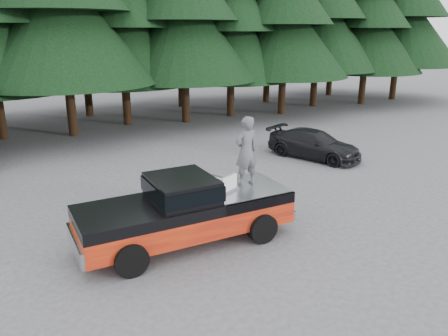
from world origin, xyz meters
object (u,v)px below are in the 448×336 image
pickup_truck (186,220)px  man_on_bed (246,151)px  air_compressor (222,183)px  parked_car (314,144)px

pickup_truck → man_on_bed: bearing=3.6°
pickup_truck → air_compressor: (1.12, 0.01, 0.89)m
parked_car → air_compressor: bearing=-168.3°
air_compressor → parked_car: bearing=9.2°
pickup_truck → air_compressor: bearing=0.6°
man_on_bed → parked_car: man_on_bed is taller
man_on_bed → pickup_truck: bearing=-0.0°
pickup_truck → air_compressor: 1.43m
man_on_bed → parked_car: bearing=-146.9°
air_compressor → man_on_bed: bearing=-17.3°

